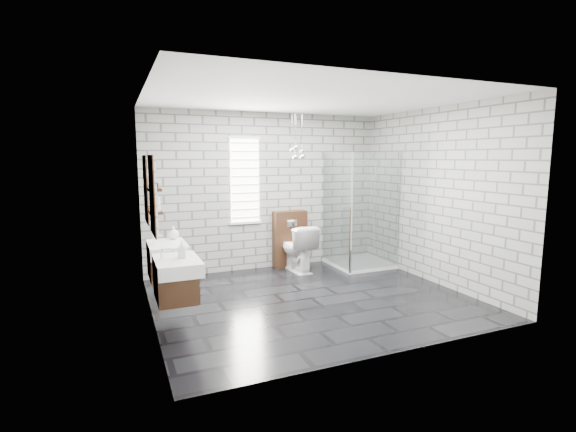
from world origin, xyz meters
TOP-DOWN VIEW (x-y plane):
  - floor at (0.00, 0.00)m, footprint 4.20×3.60m
  - ceiling at (0.00, 0.00)m, footprint 4.20×3.60m
  - wall_back at (0.00, 1.81)m, footprint 4.20×0.02m
  - wall_front at (0.00, -1.81)m, footprint 4.20×0.02m
  - wall_left at (-2.11, 0.00)m, footprint 0.02×3.60m
  - wall_right at (2.11, 0.00)m, footprint 0.02×3.60m
  - vanity_left at (-1.91, -0.47)m, footprint 0.47×0.70m
  - vanity_right at (-1.91, 0.43)m, footprint 0.47×0.70m
  - shelf_lower at (-2.03, -0.05)m, footprint 0.14×0.30m
  - shelf_upper at (-2.03, -0.05)m, footprint 0.14×0.30m
  - window at (-0.40, 1.78)m, footprint 0.56×0.05m
  - cistern_panel at (0.39, 1.70)m, footprint 0.60×0.20m
  - flush_plate at (0.39, 1.60)m, footprint 0.18×0.01m
  - shower_enclosure at (1.50, 1.18)m, footprint 1.00×1.00m
  - pendant_cluster at (0.39, 1.38)m, footprint 0.27×0.23m
  - toilet at (0.39, 1.38)m, footprint 0.50×0.82m
  - soap_bottle_a at (-1.80, -0.45)m, footprint 0.11×0.11m
  - soap_bottle_b at (-1.75, 0.67)m, footprint 0.14×0.14m
  - soap_bottle_c at (-2.02, -0.13)m, footprint 0.12×0.12m
  - vase at (-2.02, 0.03)m, footprint 0.10×0.10m

SIDE VIEW (x-z plane):
  - floor at x=0.00m, z-range -0.02..0.00m
  - toilet at x=0.39m, z-range 0.00..0.80m
  - cistern_panel at x=0.39m, z-range 0.00..1.00m
  - shower_enclosure at x=1.50m, z-range -0.51..1.52m
  - vanity_left at x=-1.91m, z-range -0.03..1.54m
  - vanity_right at x=-1.91m, z-range -0.03..1.54m
  - flush_plate at x=0.39m, z-range 0.74..0.86m
  - soap_bottle_b at x=-1.75m, z-range 0.85..1.03m
  - soap_bottle_a at x=-1.80m, z-range 0.85..1.04m
  - shelf_lower at x=-2.03m, z-range 1.31..1.33m
  - wall_back at x=0.00m, z-range 0.00..2.70m
  - wall_front at x=0.00m, z-range 0.00..2.70m
  - wall_left at x=-2.11m, z-range 0.00..2.70m
  - wall_right at x=2.11m, z-range 0.00..2.70m
  - soap_bottle_c at x=-2.02m, z-range 1.33..1.57m
  - window at x=-0.40m, z-range 0.81..2.29m
  - shelf_upper at x=-2.03m, z-range 1.57..1.59m
  - vase at x=-2.02m, z-range 1.59..1.69m
  - pendant_cluster at x=0.39m, z-range 1.64..2.43m
  - ceiling at x=0.00m, z-range 2.70..2.72m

